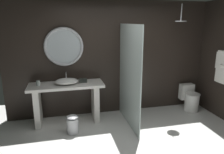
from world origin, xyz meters
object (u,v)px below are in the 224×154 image
(hanging_bathrobe, at_px, (224,66))
(toilet, at_px, (190,99))
(tumbler_cup, at_px, (38,83))
(round_wall_mirror, at_px, (64,47))
(rain_shower_head, at_px, (181,20))
(waste_bin, at_px, (73,124))
(tissue_box, at_px, (83,81))
(vessel_sink, at_px, (67,81))

(hanging_bathrobe, xyz_separation_m, toilet, (-0.32, 0.62, -0.94))
(tumbler_cup, distance_m, hanging_bathrobe, 3.92)
(round_wall_mirror, xyz_separation_m, rain_shower_head, (2.48, -0.42, 0.56))
(round_wall_mirror, relative_size, waste_bin, 2.24)
(rain_shower_head, height_order, toilet, rain_shower_head)
(tissue_box, bearing_deg, rain_shower_head, -5.25)
(tumbler_cup, bearing_deg, hanging_bathrobe, -9.74)
(tumbler_cup, distance_m, toilet, 3.60)
(tumbler_cup, bearing_deg, rain_shower_head, -3.21)
(toilet, bearing_deg, tumbler_cup, 179.29)
(tumbler_cup, relative_size, hanging_bathrobe, 0.13)
(toilet, bearing_deg, rain_shower_head, -165.95)
(vessel_sink, relative_size, rain_shower_head, 1.32)
(rain_shower_head, height_order, waste_bin, rain_shower_head)
(round_wall_mirror, bearing_deg, vessel_sink, -87.73)
(tissue_box, bearing_deg, round_wall_mirror, 148.03)
(tissue_box, bearing_deg, toilet, -1.49)
(rain_shower_head, relative_size, hanging_bathrobe, 0.49)
(vessel_sink, bearing_deg, toilet, -0.39)
(tissue_box, relative_size, hanging_bathrobe, 0.21)
(toilet, bearing_deg, vessel_sink, 179.61)
(tumbler_cup, relative_size, round_wall_mirror, 0.12)
(tissue_box, distance_m, rain_shower_head, 2.47)
(vessel_sink, height_order, toilet, vessel_sink)
(rain_shower_head, bearing_deg, tissue_box, 174.75)
(tumbler_cup, relative_size, toilet, 0.17)
(tumbler_cup, bearing_deg, waste_bin, -40.85)
(vessel_sink, xyz_separation_m, waste_bin, (0.06, -0.52, -0.73))
(tissue_box, distance_m, waste_bin, 0.96)
(waste_bin, bearing_deg, round_wall_mirror, 95.31)
(tissue_box, xyz_separation_m, round_wall_mirror, (-0.36, 0.23, 0.71))
(toilet, bearing_deg, round_wall_mirror, 174.36)
(vessel_sink, xyz_separation_m, hanging_bathrobe, (3.28, -0.64, 0.30))
(hanging_bathrobe, bearing_deg, toilet, 117.06)
(tumbler_cup, distance_m, round_wall_mirror, 0.93)
(hanging_bathrobe, bearing_deg, tissue_box, 166.84)
(vessel_sink, distance_m, rain_shower_head, 2.77)
(hanging_bathrobe, bearing_deg, vessel_sink, 169.01)
(rain_shower_head, xyz_separation_m, toilet, (0.50, 0.13, -1.89))
(rain_shower_head, relative_size, toilet, 0.61)
(tumbler_cup, xyz_separation_m, toilet, (3.54, -0.04, -0.63))
(round_wall_mirror, height_order, toilet, round_wall_mirror)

